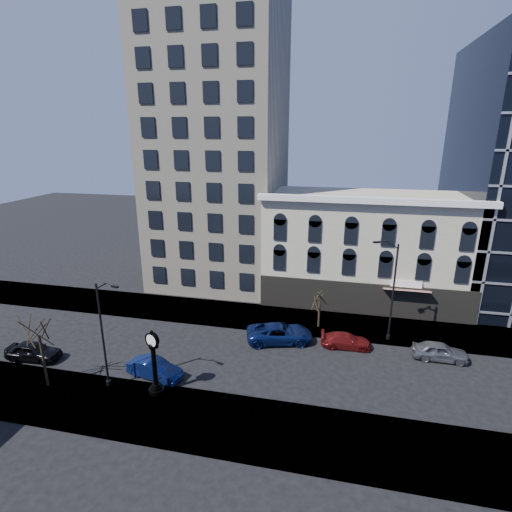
% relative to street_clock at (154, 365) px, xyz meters
% --- Properties ---
extents(ground, '(160.00, 160.00, 0.00)m').
position_rel_street_clock_xyz_m(ground, '(3.34, 6.00, -2.43)').
color(ground, black).
rests_on(ground, ground).
extents(sidewalk_far, '(160.00, 6.00, 0.12)m').
position_rel_street_clock_xyz_m(sidewalk_far, '(3.34, 14.00, -2.37)').
color(sidewalk_far, gray).
rests_on(sidewalk_far, ground).
extents(sidewalk_near, '(160.00, 6.00, 0.12)m').
position_rel_street_clock_xyz_m(sidewalk_near, '(3.34, -2.00, -2.37)').
color(sidewalk_near, gray).
rests_on(sidewalk_near, ground).
extents(cream_tower, '(15.90, 15.40, 42.50)m').
position_rel_street_clock_xyz_m(cream_tower, '(-2.78, 24.88, 16.89)').
color(cream_tower, beige).
rests_on(cream_tower, ground).
extents(victorian_row, '(22.60, 11.19, 12.50)m').
position_rel_street_clock_xyz_m(victorian_row, '(15.34, 21.89, 3.57)').
color(victorian_row, '#BFB89D').
rests_on(victorian_row, ground).
extents(street_clock, '(1.16, 1.16, 5.10)m').
position_rel_street_clock_xyz_m(street_clock, '(0.00, 0.00, 0.00)').
color(street_clock, black).
rests_on(street_clock, sidewalk_near).
extents(street_lamp_near, '(2.22, 0.88, 8.79)m').
position_rel_street_clock_xyz_m(street_lamp_near, '(-3.33, -0.19, 4.32)').
color(street_lamp_near, black).
rests_on(street_lamp_near, sidewalk_near).
extents(street_lamp_far, '(2.48, 0.82, 9.71)m').
position_rel_street_clock_xyz_m(street_lamp_far, '(16.81, 11.84, 5.02)').
color(street_lamp_far, black).
rests_on(street_lamp_far, sidewalk_far).
extents(bare_tree_near, '(4.02, 4.02, 6.91)m').
position_rel_street_clock_xyz_m(bare_tree_near, '(-8.47, -1.03, 2.91)').
color(bare_tree_near, '#2D2416').
rests_on(bare_tree_near, sidewalk_near).
extents(bare_tree_far, '(2.51, 2.51, 4.31)m').
position_rel_street_clock_xyz_m(bare_tree_far, '(10.99, 13.11, 0.94)').
color(bare_tree_far, '#2D2416').
rests_on(bare_tree_far, sidewalk_far).
extents(car_near_a, '(4.69, 2.15, 1.56)m').
position_rel_street_clock_xyz_m(car_near_a, '(-12.26, 2.02, -1.65)').
color(car_near_a, black).
rests_on(car_near_a, ground).
extents(car_near_b, '(4.74, 2.48, 1.49)m').
position_rel_street_clock_xyz_m(car_near_b, '(-1.03, 1.88, -1.68)').
color(car_near_b, '#0C194C').
rests_on(car_near_b, ground).
extents(car_far_a, '(6.60, 4.33, 1.69)m').
position_rel_street_clock_xyz_m(car_far_a, '(7.67, 9.54, -1.58)').
color(car_far_a, '#0C194C').
rests_on(car_far_a, ground).
extents(car_far_b, '(4.56, 2.09, 1.29)m').
position_rel_street_clock_xyz_m(car_far_b, '(13.66, 9.85, -1.78)').
color(car_far_b, maroon).
rests_on(car_far_b, ground).
extents(car_far_c, '(4.54, 1.88, 1.54)m').
position_rel_street_clock_xyz_m(car_far_c, '(21.45, 9.51, -1.66)').
color(car_far_c, '#595B60').
rests_on(car_far_c, ground).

